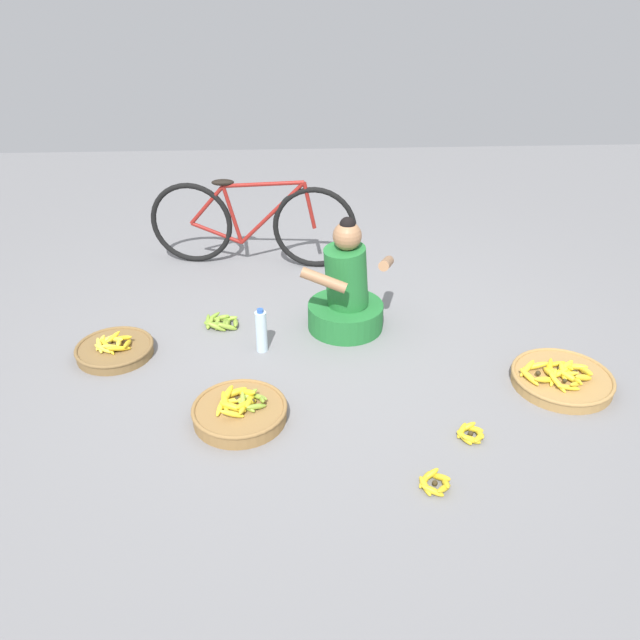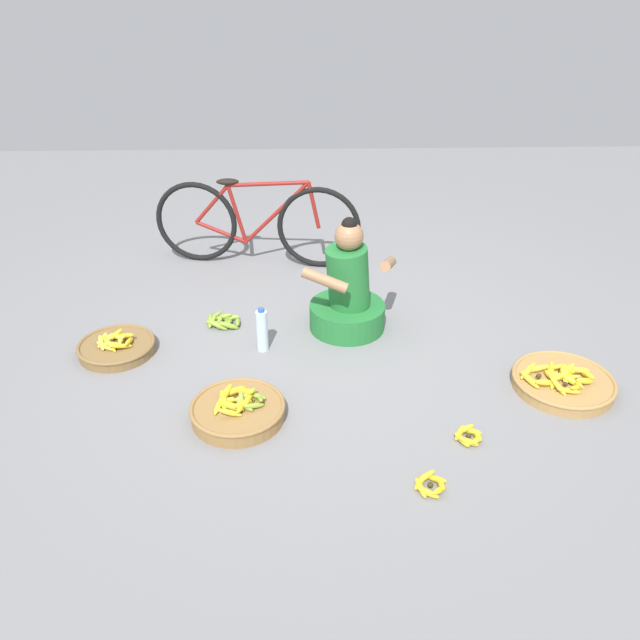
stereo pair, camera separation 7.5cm
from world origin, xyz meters
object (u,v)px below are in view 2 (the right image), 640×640
Objects in this scene: loose_bananas_mid_right at (223,321)px; loose_bananas_near_vendor at (430,485)px; loose_bananas_front_left at (469,436)px; water_bottle at (262,330)px; vendor_woman_front at (348,294)px; bicycle_leaning at (256,223)px; banana_basket_back_left at (116,347)px; banana_basket_back_center at (563,381)px; banana_basket_mid_left at (238,410)px.

loose_bananas_near_vendor is at bearing -54.07° from loose_bananas_mid_right.
water_bottle reaches higher than loose_bananas_front_left.
loose_bananas_mid_right is (-0.87, 0.06, -0.23)m from vendor_woman_front.
bicycle_leaning is at bearing 94.39° from water_bottle.
bicycle_leaning is 9.26× the size of loose_bananas_near_vendor.
loose_bananas_mid_right is (0.65, 0.34, -0.02)m from banana_basket_back_left.
water_bottle is (0.30, -0.33, 0.12)m from loose_bananas_mid_right.
bicycle_leaning is 6.49× the size of loose_bananas_mid_right.
loose_bananas_mid_right is at bearing 138.83° from loose_bananas_front_left.
vendor_woman_front is 0.64m from water_bottle.
loose_bananas_front_left is at bearing 52.47° from loose_bananas_near_vendor.
vendor_woman_front is 1.35m from loose_bananas_front_left.
banana_basket_back_center is 1.96× the size of water_bottle.
vendor_woman_front reaches higher than loose_bananas_mid_right.
vendor_woman_front is 1.63× the size of banana_basket_back_left.
loose_bananas_mid_right is 1.43× the size of loose_bananas_near_vendor.
vendor_woman_front is 4.45× the size of loose_bananas_near_vendor.
vendor_woman_front is 4.65× the size of loose_bananas_front_left.
loose_bananas_mid_right is at bearing 100.52° from banana_basket_mid_left.
banana_basket_back_left is at bearing -152.36° from loose_bananas_mid_right.
loose_bananas_near_vendor reaches higher than loose_bananas_front_left.
water_bottle reaches higher than banana_basket_mid_left.
loose_bananas_near_vendor is (1.17, -1.62, -0.00)m from loose_bananas_mid_right.
bicycle_leaning is at bearing 110.35° from loose_bananas_near_vendor.
vendor_woman_front is 1.35× the size of banana_basket_back_center.
bicycle_leaning is 2.80× the size of banana_basket_back_center.
loose_bananas_mid_right reaches higher than loose_bananas_front_left.
water_bottle is at bearing -85.61° from bicycle_leaning.
loose_bananas_front_left is 0.57× the size of water_bottle.
banana_basket_mid_left is 1.93m from banana_basket_back_center.
loose_bananas_near_vendor is 1.05× the size of loose_bananas_front_left.
banana_basket_mid_left reaches higher than loose_bananas_front_left.
banana_basket_mid_left is 2.93× the size of loose_bananas_near_vendor.
vendor_woman_front is at bearing 115.56° from loose_bananas_front_left.
loose_bananas_front_left is at bearing -23.67° from banana_basket_back_left.
vendor_woman_front reaches higher than water_bottle.
water_bottle is (0.10, 0.71, 0.09)m from banana_basket_mid_left.
banana_basket_mid_left is at bearing -173.25° from banana_basket_back_center.
banana_basket_back_left is 2.73× the size of loose_bananas_near_vendor.
bicycle_leaning is at bearing 90.02° from banana_basket_mid_left.
loose_bananas_front_left is (0.57, -1.20, -0.24)m from vendor_woman_front.
loose_bananas_mid_right is at bearing 27.64° from banana_basket_back_left.
loose_bananas_near_vendor is 0.59× the size of water_bottle.
loose_bananas_near_vendor is at bearing -79.02° from vendor_woman_front.
vendor_woman_front is at bearing 100.98° from loose_bananas_near_vendor.
banana_basket_back_center is at bearing 40.45° from loose_bananas_near_vendor.
loose_bananas_front_left is (-0.67, -0.45, -0.02)m from banana_basket_back_center.
loose_bananas_near_vendor is at bearing -69.65° from bicycle_leaning.
loose_bananas_near_vendor is (0.30, -1.55, -0.23)m from vendor_woman_front.
banana_basket_back_left is 2.23m from loose_bananas_near_vendor.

